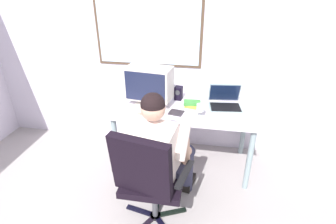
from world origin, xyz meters
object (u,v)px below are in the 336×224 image
(office_chair, at_px, (148,176))
(desk_speaker, at_px, (179,93))
(book_stack, at_px, (192,104))
(crt_monitor, at_px, (149,84))
(wine_glass, at_px, (200,108))
(laptop, at_px, (225,101))
(person_seated, at_px, (160,150))
(cd_case, at_px, (176,113))
(desk, at_px, (184,114))

(office_chair, bearing_deg, desk_speaker, 85.64)
(desk_speaker, xyz_separation_m, book_stack, (0.17, -0.16, -0.04))
(crt_monitor, height_order, wine_glass, crt_monitor)
(crt_monitor, height_order, laptop, crt_monitor)
(wine_glass, xyz_separation_m, desk_speaker, (-0.26, 0.38, -0.02))
(person_seated, bearing_deg, wine_glass, 57.73)
(person_seated, xyz_separation_m, desk_speaker, (0.04, 0.86, 0.17))
(desk_speaker, xyz_separation_m, cd_case, (0.02, -0.34, -0.07))
(laptop, relative_size, desk_speaker, 2.42)
(cd_case, bearing_deg, wine_glass, -9.45)
(crt_monitor, xyz_separation_m, wine_glass, (0.55, -0.21, -0.14))
(person_seated, relative_size, cd_case, 7.52)
(cd_case, bearing_deg, desk, 68.64)
(book_stack, bearing_deg, cd_case, -128.82)
(person_seated, height_order, wine_glass, person_seated)
(person_seated, distance_m, wine_glass, 0.59)
(laptop, bearing_deg, desk, -168.10)
(desk, bearing_deg, cd_case, -111.36)
(wine_glass, bearing_deg, crt_monitor, 159.62)
(laptop, height_order, wine_glass, laptop)
(person_seated, bearing_deg, desk, 79.50)
(office_chair, bearing_deg, desk, 79.50)
(book_stack, xyz_separation_m, cd_case, (-0.15, -0.18, -0.03))
(desk, bearing_deg, wine_glass, -50.27)
(person_seated, bearing_deg, laptop, 54.87)
(laptop, relative_size, cd_case, 2.25)
(book_stack, relative_size, cd_case, 1.14)
(person_seated, xyz_separation_m, book_stack, (0.21, 0.70, 0.13))
(desk, distance_m, cd_case, 0.21)
(desk, bearing_deg, person_seated, -100.50)
(cd_case, bearing_deg, desk_speaker, 94.01)
(desk, distance_m, wine_glass, 0.33)
(person_seated, xyz_separation_m, wine_glass, (0.30, 0.48, 0.19))
(office_chair, distance_m, crt_monitor, 1.04)
(office_chair, xyz_separation_m, laptop, (0.59, 1.03, 0.23))
(person_seated, height_order, laptop, person_seated)
(crt_monitor, height_order, desk_speaker, crt_monitor)
(office_chair, xyz_separation_m, wine_glass, (0.35, 0.73, 0.26))
(person_seated, height_order, crt_monitor, person_seated)
(desk, bearing_deg, office_chair, -100.50)
(person_seated, relative_size, laptop, 3.34)
(crt_monitor, bearing_deg, wine_glass, -20.38)
(wine_glass, relative_size, book_stack, 0.73)
(person_seated, xyz_separation_m, laptop, (0.55, 0.77, 0.16))
(laptop, bearing_deg, person_seated, -125.13)
(wine_glass, bearing_deg, book_stack, 113.27)
(office_chair, xyz_separation_m, desk_speaker, (0.08, 1.11, 0.25))
(wine_glass, height_order, book_stack, wine_glass)
(wine_glass, xyz_separation_m, book_stack, (-0.09, 0.22, -0.06))
(book_stack, bearing_deg, desk_speaker, 137.06)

